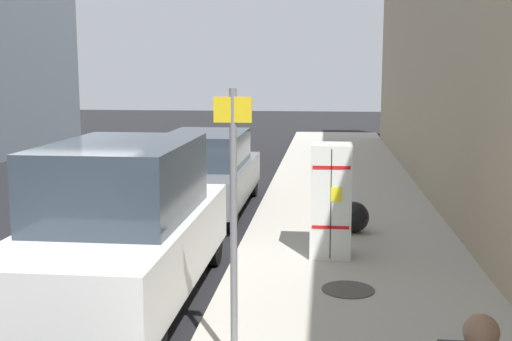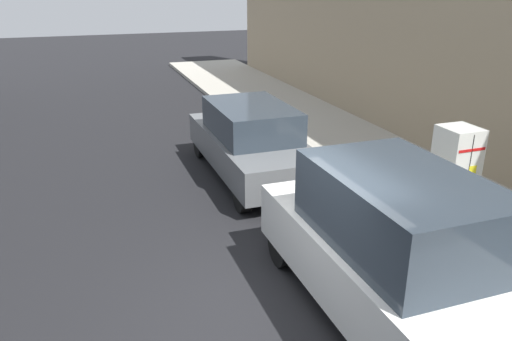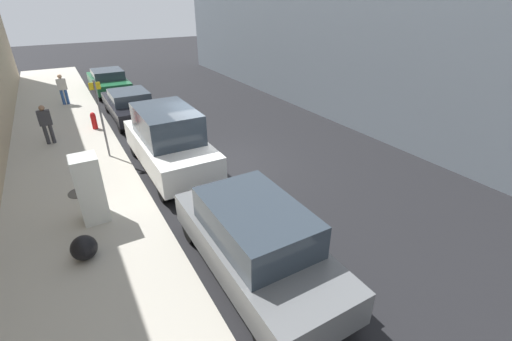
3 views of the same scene
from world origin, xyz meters
The scene contains 5 objects.
ground_plane centered at (0.00, 0.00, 0.00)m, with size 80.00×80.00×0.00m, color black.
discarded_refrigerator centered at (-4.15, -1.45, 1.04)m, with size 0.63×0.67×1.77m.
trash_bag centered at (-4.57, -2.95, 0.43)m, with size 0.56×0.56×0.56m, color black.
parked_suv_gray centered at (-1.48, -5.09, 0.88)m, with size 1.85×4.67×1.72m.
parked_van_white centered at (-1.48, 0.61, 1.06)m, with size 1.91×4.83×2.14m.
Camera 2 is at (2.12, 5.31, 4.35)m, focal length 35.00 mm.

